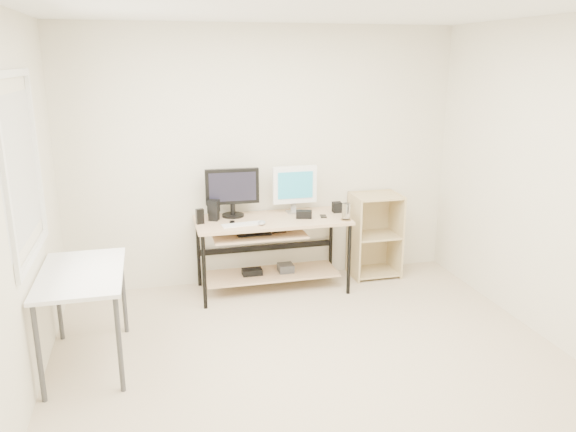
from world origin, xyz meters
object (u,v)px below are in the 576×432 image
(side_table, at_px, (82,282))
(white_imac, at_px, (295,186))
(black_monitor, at_px, (232,189))
(audio_controller, at_px, (200,216))
(desk, at_px, (270,239))
(shelf_unit, at_px, (373,234))

(side_table, distance_m, white_imac, 2.33)
(black_monitor, bearing_deg, side_table, -135.19)
(audio_controller, bearing_deg, black_monitor, 15.10)
(black_monitor, distance_m, audio_controller, 0.44)
(desk, relative_size, side_table, 1.50)
(side_table, height_order, shelf_unit, shelf_unit)
(desk, relative_size, black_monitor, 2.84)
(desk, height_order, black_monitor, black_monitor)
(desk, xyz_separation_m, shelf_unit, (1.18, 0.16, -0.09))
(side_table, height_order, audio_controller, audio_controller)
(desk, bearing_deg, audio_controller, -179.08)
(shelf_unit, relative_size, black_monitor, 1.70)
(side_table, distance_m, black_monitor, 1.84)
(white_imac, bearing_deg, audio_controller, -170.72)
(white_imac, bearing_deg, shelf_unit, -0.20)
(side_table, height_order, white_imac, white_imac)
(desk, bearing_deg, black_monitor, 153.16)
(side_table, relative_size, black_monitor, 1.89)
(shelf_unit, xyz_separation_m, white_imac, (-0.88, -0.00, 0.58))
(white_imac, bearing_deg, desk, -152.79)
(black_monitor, relative_size, white_imac, 1.10)
(shelf_unit, bearing_deg, desk, -172.23)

